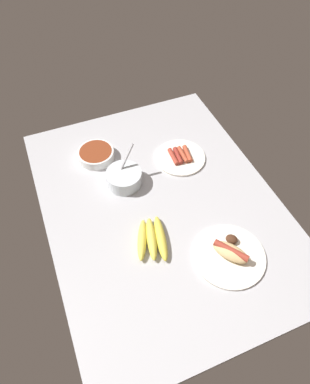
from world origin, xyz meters
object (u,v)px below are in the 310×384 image
at_px(banana_bunch, 152,239).
at_px(bowl_chili, 96,154).
at_px(bowl_coleslaw, 124,177).
at_px(plate_sausages, 180,157).
at_px(plate_hotdog_assembled, 230,254).

distance_m(banana_bunch, bowl_chili, 0.49).
bearing_deg(bowl_chili, bowl_coleslaw, -159.49).
relative_size(plate_sausages, bowl_chili, 1.40).
distance_m(plate_hotdog_assembled, bowl_chili, 0.71).
height_order(banana_bunch, plate_sausages, banana_bunch).
height_order(plate_sausages, bowl_chili, bowl_chili).
xyz_separation_m(banana_bunch, plate_sausages, (0.34, -0.27, -0.01)).
height_order(plate_hotdog_assembled, bowl_chili, plate_hotdog_assembled).
relative_size(bowl_coleslaw, plate_hotdog_assembled, 0.62).
distance_m(bowl_coleslaw, bowl_chili, 0.20).
height_order(plate_hotdog_assembled, plate_sausages, plate_hotdog_assembled).
distance_m(plate_sausages, bowl_chili, 0.37).
bearing_deg(bowl_chili, plate_sausages, -112.43).
xyz_separation_m(bowl_coleslaw, plate_hotdog_assembled, (-0.46, -0.24, -0.02)).
height_order(bowl_coleslaw, banana_bunch, bowl_coleslaw).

